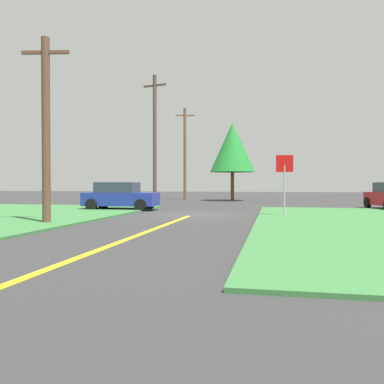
# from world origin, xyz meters

# --- Properties ---
(ground_plane) EXTENTS (120.00, 120.00, 0.00)m
(ground_plane) POSITION_xyz_m (0.00, 0.00, 0.00)
(ground_plane) COLOR #2F2F2F
(lane_stripe_center) EXTENTS (0.20, 14.00, 0.01)m
(lane_stripe_center) POSITION_xyz_m (0.00, -8.00, 0.01)
(lane_stripe_center) COLOR yellow
(lane_stripe_center) RESTS_ON ground
(stop_sign) EXTENTS (0.77, 0.08, 2.84)m
(stop_sign) POSITION_xyz_m (4.40, -0.63, 2.01)
(stop_sign) COLOR #9EA0A8
(stop_sign) RESTS_ON ground
(parked_car_near_building) EXTENTS (4.29, 1.96, 1.62)m
(parked_car_near_building) POSITION_xyz_m (-4.85, 2.57, 0.80)
(parked_car_near_building) COLOR navy
(parked_car_near_building) RESTS_ON ground
(utility_pole_near) EXTENTS (1.80, 0.40, 7.02)m
(utility_pole_near) POSITION_xyz_m (-4.51, -5.71, 3.62)
(utility_pole_near) COLOR brown
(utility_pole_near) RESTS_ON ground
(utility_pole_mid) EXTENTS (1.78, 0.53, 9.31)m
(utility_pole_mid) POSITION_xyz_m (-4.45, 8.26, 4.80)
(utility_pole_mid) COLOR #503B30
(utility_pole_mid) RESTS_ON ground
(utility_pole_far) EXTENTS (1.80, 0.41, 8.80)m
(utility_pole_far) POSITION_xyz_m (-4.45, 18.24, 4.54)
(utility_pole_far) COLOR brown
(utility_pole_far) RESTS_ON ground
(oak_tree_left) EXTENTS (4.07, 4.07, 7.09)m
(oak_tree_left) POSITION_xyz_m (0.24, 17.04, 4.84)
(oak_tree_left) COLOR brown
(oak_tree_left) RESTS_ON ground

